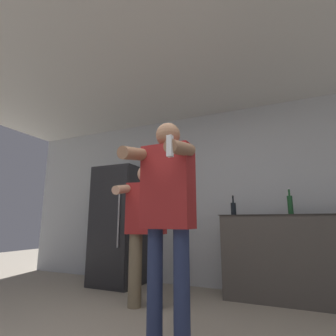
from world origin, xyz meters
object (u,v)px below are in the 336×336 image
(refrigerator, at_px, (120,224))
(person_man_side, at_px, (146,223))
(bottle_green_wine, at_px, (290,204))
(person_woman_foreground, at_px, (167,205))
(bottle_dark_rum, at_px, (233,208))

(refrigerator, xyz_separation_m, person_man_side, (0.87, -0.78, 0.03))
(bottle_green_wine, distance_m, person_man_side, 1.73)
(person_woman_foreground, bearing_deg, bottle_green_wine, 62.41)
(refrigerator, xyz_separation_m, bottle_green_wine, (2.38, 0.04, 0.25))
(bottle_green_wine, bearing_deg, bottle_dark_rum, 180.00)
(bottle_dark_rum, height_order, person_woman_foreground, person_woman_foreground)
(refrigerator, relative_size, bottle_green_wine, 5.43)
(bottle_green_wine, height_order, bottle_dark_rum, bottle_green_wine)
(bottle_green_wine, relative_size, person_man_side, 0.20)
(bottle_dark_rum, distance_m, person_man_side, 1.18)
(bottle_green_wine, height_order, person_man_side, person_man_side)
(bottle_dark_rum, height_order, person_man_side, person_man_side)
(bottle_dark_rum, bearing_deg, bottle_green_wine, 0.00)
(refrigerator, height_order, bottle_green_wine, refrigerator)
(person_man_side, bearing_deg, bottle_green_wine, 28.62)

